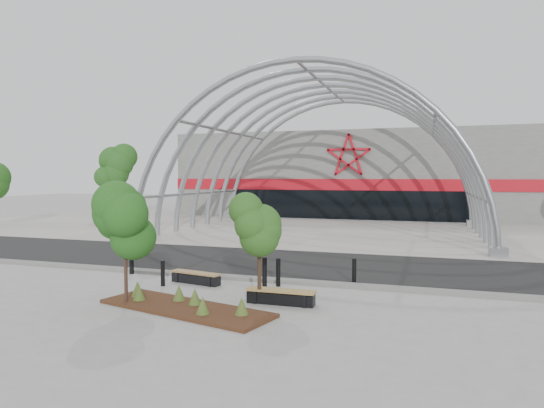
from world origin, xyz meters
The scene contains 17 objects.
ground centered at (0.00, 0.00, 0.00)m, with size 140.00×140.00×0.00m, color gray.
road centered at (0.00, 3.50, 0.01)m, with size 140.00×7.00×0.02m, color black.
forecourt centered at (0.00, 15.50, 0.02)m, with size 60.00×17.00×0.04m, color #A9A399.
kerb centered at (0.00, -0.25, 0.06)m, with size 60.00×0.50×0.12m, color slate.
arena_building centered at (0.00, 33.45, 3.99)m, with size 34.00×15.24×8.00m.
vault_canopy centered at (0.00, 15.50, 0.02)m, with size 20.80×15.80×20.36m.
planting_bed centered at (0.07, -4.55, 0.14)m, with size 5.69×2.98×0.58m.
street_tree_0 centered at (-1.84, -4.60, 2.42)m, with size 1.48×1.48×3.37m.
street_tree_1 centered at (1.96, -3.28, 2.61)m, with size 1.54×1.54×3.63m.
bench_0 centered at (-1.14, -1.39, 0.20)m, with size 2.04×0.81×0.42m.
bench_1 centered at (2.60, -3.14, 0.22)m, with size 2.13×0.49×0.45m.
bollard_0 centered at (-4.36, -0.62, 0.54)m, with size 0.17×0.17×1.08m, color black.
bollard_1 centered at (-2.07, -2.11, 0.45)m, with size 0.15×0.15×0.91m, color black.
bollard_2 centered at (1.39, -1.12, 0.52)m, with size 0.17×0.17×1.04m, color black.
bollard_3 centered at (1.82, -0.89, 0.49)m, with size 0.16×0.16×0.98m, color black.
bollard_4 centered at (4.31, 0.28, 0.46)m, with size 0.15×0.15×0.92m, color black.
bg_tree_0 centered at (-20.00, 20.00, 4.64)m, with size 3.00×3.00×6.45m.
Camera 1 is at (6.82, -16.99, 3.89)m, focal length 32.00 mm.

